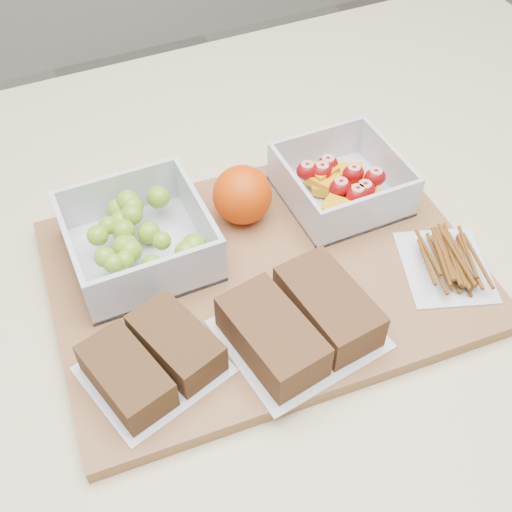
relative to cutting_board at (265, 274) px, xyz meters
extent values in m
cube|color=beige|center=(0.01, 0.01, -0.46)|extent=(1.20, 0.90, 0.90)
cube|color=#90613B|center=(0.00, 0.00, 0.00)|extent=(0.44, 0.33, 0.02)
cube|color=silver|center=(-0.11, 0.07, 0.01)|extent=(0.14, 0.14, 0.01)
cube|color=silver|center=(-0.11, 0.13, 0.04)|extent=(0.14, 0.01, 0.06)
cube|color=silver|center=(-0.11, 0.00, 0.04)|extent=(0.14, 0.01, 0.06)
cube|color=silver|center=(-0.04, 0.07, 0.04)|extent=(0.01, 0.13, 0.06)
cube|color=silver|center=(-0.17, 0.07, 0.04)|extent=(0.01, 0.13, 0.06)
sphere|color=#6DA021|center=(-0.12, 0.06, 0.03)|extent=(0.02, 0.02, 0.02)
sphere|color=#6DA021|center=(-0.15, 0.05, 0.04)|extent=(0.02, 0.02, 0.02)
sphere|color=#6DA021|center=(-0.10, 0.09, 0.04)|extent=(0.02, 0.02, 0.02)
sphere|color=#6DA021|center=(-0.09, 0.08, 0.03)|extent=(0.02, 0.02, 0.02)
sphere|color=#6DA021|center=(-0.14, 0.08, 0.04)|extent=(0.02, 0.02, 0.02)
sphere|color=#6DA021|center=(-0.12, 0.07, 0.03)|extent=(0.02, 0.02, 0.02)
sphere|color=#6DA021|center=(-0.13, 0.09, 0.04)|extent=(0.02, 0.02, 0.02)
sphere|color=#6DA021|center=(-0.06, 0.02, 0.05)|extent=(0.02, 0.02, 0.02)
sphere|color=#6DA021|center=(-0.07, 0.11, 0.04)|extent=(0.02, 0.02, 0.02)
sphere|color=#6DA021|center=(-0.10, 0.11, 0.05)|extent=(0.02, 0.02, 0.02)
sphere|color=#6DA021|center=(-0.14, 0.04, 0.04)|extent=(0.02, 0.02, 0.02)
sphere|color=#6DA021|center=(-0.07, 0.11, 0.04)|extent=(0.02, 0.02, 0.02)
sphere|color=#6DA021|center=(-0.11, 0.03, 0.03)|extent=(0.02, 0.02, 0.02)
sphere|color=#6DA021|center=(-0.11, 0.10, 0.04)|extent=(0.02, 0.02, 0.02)
sphere|color=#6DA021|center=(-0.12, 0.08, 0.04)|extent=(0.02, 0.02, 0.02)
sphere|color=#6DA021|center=(-0.10, 0.11, 0.04)|extent=(0.02, 0.02, 0.02)
sphere|color=#6DA021|center=(-0.07, 0.02, 0.04)|extent=(0.02, 0.02, 0.02)
sphere|color=#6DA021|center=(-0.06, 0.03, 0.03)|extent=(0.02, 0.02, 0.02)
sphere|color=#6DA021|center=(-0.12, 0.10, 0.04)|extent=(0.02, 0.02, 0.02)
sphere|color=#6DA021|center=(-0.13, 0.04, 0.04)|extent=(0.02, 0.02, 0.02)
sphere|color=#6DA021|center=(-0.11, 0.11, 0.04)|extent=(0.02, 0.02, 0.02)
sphere|color=#6DA021|center=(-0.09, 0.05, 0.04)|extent=(0.02, 0.02, 0.02)
sphere|color=#6DA021|center=(-0.12, 0.06, 0.03)|extent=(0.02, 0.02, 0.02)
cube|color=silver|center=(0.12, 0.06, 0.01)|extent=(0.12, 0.12, 0.00)
cube|color=silver|center=(0.12, 0.12, 0.03)|extent=(0.12, 0.00, 0.05)
cube|color=silver|center=(0.12, 0.00, 0.03)|extent=(0.12, 0.00, 0.05)
cube|color=silver|center=(0.18, 0.06, 0.03)|extent=(0.00, 0.11, 0.05)
cube|color=silver|center=(0.06, 0.06, 0.03)|extent=(0.00, 0.11, 0.05)
cube|color=orange|center=(0.13, 0.04, 0.02)|extent=(0.03, 0.04, 0.01)
cube|color=orange|center=(0.11, 0.08, 0.02)|extent=(0.04, 0.05, 0.01)
cube|color=orange|center=(0.13, 0.07, 0.02)|extent=(0.04, 0.05, 0.01)
cube|color=orange|center=(0.14, 0.08, 0.02)|extent=(0.04, 0.04, 0.01)
cube|color=orange|center=(0.10, 0.07, 0.03)|extent=(0.04, 0.04, 0.01)
cube|color=orange|center=(0.11, 0.08, 0.03)|extent=(0.03, 0.03, 0.01)
cube|color=orange|center=(0.10, 0.03, 0.03)|extent=(0.04, 0.04, 0.01)
cube|color=orange|center=(0.14, 0.04, 0.03)|extent=(0.03, 0.03, 0.01)
cube|color=orange|center=(0.11, 0.07, 0.02)|extent=(0.04, 0.04, 0.01)
ellipsoid|color=#980709|center=(0.13, 0.06, 0.04)|extent=(0.02, 0.02, 0.02)
ellipsoid|color=#980709|center=(0.13, 0.03, 0.04)|extent=(0.02, 0.02, 0.02)
ellipsoid|color=#980709|center=(0.09, 0.09, 0.04)|extent=(0.02, 0.02, 0.02)
ellipsoid|color=#980709|center=(0.15, 0.05, 0.04)|extent=(0.02, 0.02, 0.02)
ellipsoid|color=#980709|center=(0.11, 0.08, 0.04)|extent=(0.02, 0.02, 0.02)
ellipsoid|color=#980709|center=(0.12, 0.03, 0.04)|extent=(0.02, 0.02, 0.02)
ellipsoid|color=#980709|center=(0.11, 0.05, 0.04)|extent=(0.02, 0.02, 0.02)
ellipsoid|color=#980709|center=(0.12, 0.09, 0.04)|extent=(0.02, 0.02, 0.02)
sphere|color=#D84205|center=(0.01, 0.08, 0.04)|extent=(0.06, 0.06, 0.06)
cube|color=silver|center=(-0.14, -0.07, 0.01)|extent=(0.14, 0.13, 0.00)
cube|color=#54361C|center=(-0.16, -0.07, 0.03)|extent=(0.07, 0.10, 0.03)
cube|color=#54361C|center=(-0.11, -0.06, 0.03)|extent=(0.07, 0.10, 0.03)
cube|color=silver|center=(0.00, -0.09, 0.01)|extent=(0.15, 0.14, 0.00)
cube|color=brown|center=(-0.04, -0.09, 0.03)|extent=(0.07, 0.11, 0.04)
cube|color=brown|center=(0.03, -0.08, 0.03)|extent=(0.07, 0.11, 0.04)
cube|color=silver|center=(0.17, -0.07, 0.01)|extent=(0.11, 0.12, 0.00)
camera|label=1|loc=(-0.18, -0.38, 0.50)|focal=45.00mm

